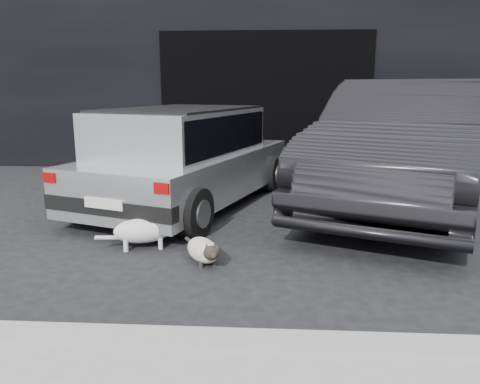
# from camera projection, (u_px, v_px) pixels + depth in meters

# --- Properties ---
(ground) EXTENTS (80.00, 80.00, 0.00)m
(ground) POSITION_uv_depth(u_px,v_px,m) (175.00, 227.00, 5.39)
(ground) COLOR black
(ground) RESTS_ON ground
(building_facade) EXTENTS (34.00, 4.00, 5.00)m
(building_facade) POSITION_uv_depth(u_px,v_px,m) (267.00, 45.00, 10.62)
(building_facade) COLOR black
(building_facade) RESTS_ON ground
(garage_opening) EXTENTS (4.00, 0.10, 2.60)m
(garage_opening) POSITION_uv_depth(u_px,v_px,m) (265.00, 102.00, 8.93)
(garage_opening) COLOR black
(garage_opening) RESTS_ON ground
(curb) EXTENTS (18.00, 0.25, 0.12)m
(curb) POSITION_uv_depth(u_px,v_px,m) (255.00, 348.00, 2.78)
(curb) COLOR gray
(curb) RESTS_ON ground
(silver_hatchback) EXTENTS (2.70, 3.90, 1.32)m
(silver_hatchback) POSITION_uv_depth(u_px,v_px,m) (185.00, 153.00, 6.20)
(silver_hatchback) COLOR silver
(silver_hatchback) RESTS_ON ground
(second_car) EXTENTS (3.58, 5.39, 1.68)m
(second_car) POSITION_uv_depth(u_px,v_px,m) (405.00, 143.00, 6.25)
(second_car) COLOR black
(second_car) RESTS_ON ground
(cat_siamese) EXTENTS (0.45, 0.69, 0.26)m
(cat_siamese) POSITION_uv_depth(u_px,v_px,m) (204.00, 250.00, 4.27)
(cat_siamese) COLOR beige
(cat_siamese) RESTS_ON ground
(cat_white) EXTENTS (0.81, 0.43, 0.40)m
(cat_white) POSITION_uv_depth(u_px,v_px,m) (147.00, 229.00, 4.66)
(cat_white) COLOR silver
(cat_white) RESTS_ON ground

